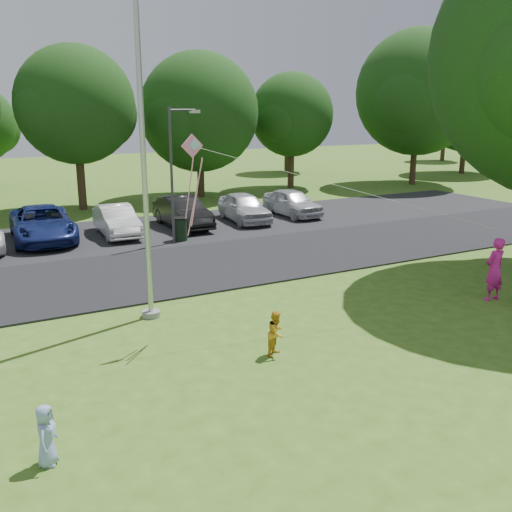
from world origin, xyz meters
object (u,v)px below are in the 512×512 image
child_blue (46,435)px  kite (207,168)px  street_lamp (176,163)px  flagpole (144,162)px  child_yellow (276,333)px  trash_can (180,230)px  woman (495,269)px

child_blue → kite: 6.98m
street_lamp → flagpole: bearing=-132.7°
flagpole → kite: 1.98m
child_blue → street_lamp: bearing=-1.4°
child_yellow → child_blue: child_yellow is taller
flagpole → trash_can: bearing=64.1°
trash_can → child_blue: 15.48m
flagpole → child_yellow: 5.50m
street_lamp → child_blue: bearing=-135.6°
woman → child_yellow: (-7.52, -0.31, -0.41)m
woman → kite: size_ratio=0.21×
flagpole → street_lamp: 8.67m
trash_can → kite: size_ratio=0.12×
trash_can → woman: size_ratio=0.55×
child_yellow → child_blue: bearing=164.1°
trash_can → woman: (5.41, -11.40, 0.42)m
street_lamp → trash_can: (0.17, 0.21, -2.81)m
trash_can → woman: woman is taller
street_lamp → child_yellow: 12.00m
woman → kite: bearing=-12.6°
flagpole → trash_can: flagpole is taller
flagpole → trash_can: 9.61m
flagpole → street_lamp: bearing=64.5°
woman → child_yellow: woman is taller
street_lamp → child_blue: size_ratio=5.40×
street_lamp → child_blue: street_lamp is taller
trash_can → woman: 12.63m
street_lamp → trash_can: size_ratio=5.37×
woman → child_blue: size_ratio=1.83×
flagpole → kite: bearing=-59.4°
woman → child_blue: woman is taller
flagpole → woman: size_ratio=5.33×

